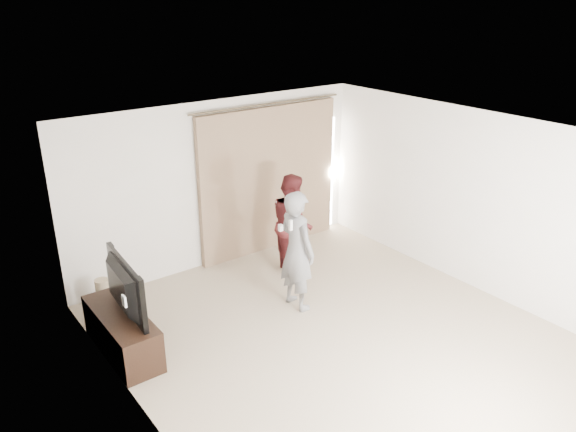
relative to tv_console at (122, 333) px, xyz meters
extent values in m
plane|color=tan|center=(2.27, -1.28, -0.26)|extent=(5.50, 5.50, 0.00)
cube|color=white|center=(2.27, 1.47, 1.04)|extent=(5.00, 0.04, 2.60)
cube|color=white|center=(-0.23, -1.28, 1.04)|extent=(0.04, 5.50, 2.60)
cube|color=white|center=(-0.22, -0.88, 0.94)|extent=(0.02, 0.08, 0.12)
cube|color=white|center=(2.27, -1.28, 2.34)|extent=(5.00, 5.50, 0.01)
cube|color=#8B6F55|center=(3.17, 1.40, 0.94)|extent=(2.60, 0.10, 2.40)
cylinder|color=brown|center=(3.17, 1.40, 2.18)|extent=(2.80, 0.03, 0.03)
cube|color=silver|center=(4.53, 1.44, 0.79)|extent=(0.08, 0.04, 2.00)
cube|color=black|center=(0.00, 0.00, 0.00)|extent=(0.48, 1.38, 0.53)
imported|color=black|center=(0.00, 0.00, 0.60)|extent=(0.23, 1.19, 0.68)
cylinder|color=tan|center=(0.17, 1.12, -0.24)|extent=(0.33, 0.33, 0.06)
cylinder|color=tan|center=(0.17, 1.12, -0.01)|extent=(0.19, 0.19, 0.39)
imported|color=slate|center=(2.34, -0.40, 0.58)|extent=(0.43, 0.63, 1.69)
cube|color=white|center=(2.16, -0.50, 1.03)|extent=(0.04, 0.04, 0.14)
cube|color=white|center=(2.16, -0.28, 0.92)|extent=(0.05, 0.05, 0.09)
imported|color=#4E191B|center=(2.97, 0.53, 0.51)|extent=(0.82, 0.91, 1.55)
cube|color=white|center=(2.79, 0.43, 0.92)|extent=(0.04, 0.04, 0.14)
cube|color=white|center=(2.79, 0.65, 0.82)|extent=(0.05, 0.05, 0.09)
camera|label=1|loc=(-1.84, -5.77, 3.83)|focal=35.00mm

